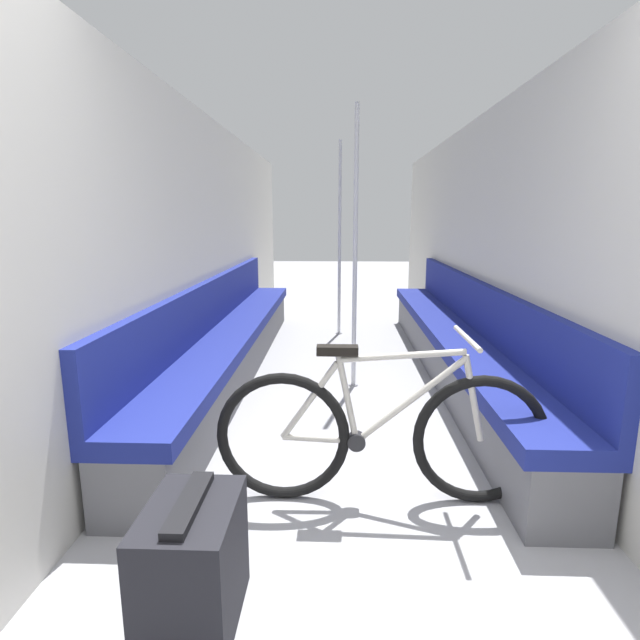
# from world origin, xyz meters

# --- Properties ---
(wall_left) EXTENTS (0.10, 9.42, 2.30)m
(wall_left) POSITION_xyz_m (-1.25, 3.11, 1.15)
(wall_left) COLOR beige
(wall_left) RESTS_ON ground
(wall_right) EXTENTS (0.10, 9.42, 2.30)m
(wall_right) POSITION_xyz_m (1.25, 3.11, 1.15)
(wall_right) COLOR beige
(wall_right) RESTS_ON ground
(bench_seat_row_left) EXTENTS (0.45, 4.77, 0.87)m
(bench_seat_row_left) POSITION_xyz_m (-1.01, 3.28, 0.30)
(bench_seat_row_left) COLOR #5B5B60
(bench_seat_row_left) RESTS_ON ground
(bench_seat_row_right) EXTENTS (0.45, 4.77, 0.87)m
(bench_seat_row_right) POSITION_xyz_m (1.01, 3.28, 0.30)
(bench_seat_row_right) COLOR #5B5B60
(bench_seat_row_right) RESTS_ON ground
(bicycle) EXTENTS (1.65, 0.46, 0.87)m
(bicycle) POSITION_xyz_m (0.18, 1.24, 0.36)
(bicycle) COLOR black
(bicycle) RESTS_ON ground
(grab_pole_near) EXTENTS (0.08, 0.08, 2.28)m
(grab_pole_near) POSITION_xyz_m (-0.03, 4.92, 1.11)
(grab_pole_near) COLOR gray
(grab_pole_near) RESTS_ON ground
(grab_pole_far) EXTENTS (0.08, 0.08, 2.28)m
(grab_pole_far) POSITION_xyz_m (0.09, 3.00, 1.11)
(grab_pole_far) COLOR gray
(grab_pole_far) RESTS_ON ground
(luggage_bag) EXTENTS (0.31, 0.44, 0.48)m
(luggage_bag) POSITION_xyz_m (-0.54, 0.43, 0.23)
(luggage_bag) COLOR black
(luggage_bag) RESTS_ON ground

